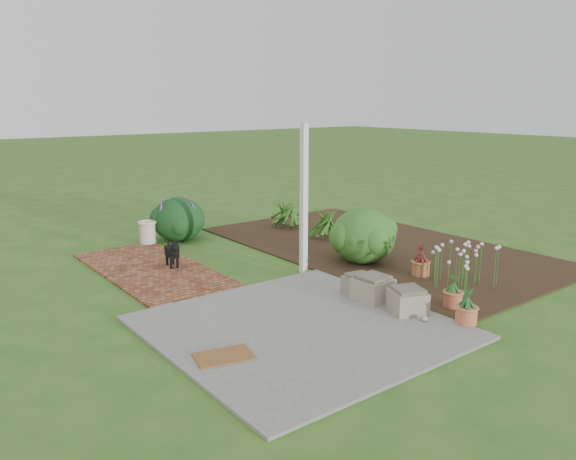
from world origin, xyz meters
TOP-DOWN VIEW (x-y plane):
  - ground at (0.00, 0.00)m, footprint 80.00×80.00m
  - concrete_patio at (-1.25, -1.75)m, footprint 3.50×3.50m
  - brick_path at (-1.70, 1.75)m, footprint 1.60×3.50m
  - garden_bed at (2.50, 0.50)m, footprint 4.00×7.00m
  - veranda_post at (0.30, 0.10)m, footprint 0.10×0.10m
  - stone_trough_near at (0.21, -2.26)m, footprint 0.58×0.58m
  - stone_trough_mid at (0.18, -1.64)m, footprint 0.50×0.50m
  - stone_trough_far at (0.19, -1.37)m, footprint 0.46×0.46m
  - coir_doormat at (-2.49, -1.93)m, footprint 0.73×0.56m
  - black_dog at (-1.38, 1.61)m, footprint 0.22×0.54m
  - cream_ceramic_urn at (-1.02, 3.48)m, footprint 0.36×0.36m
  - evergreen_shrub at (1.51, -0.09)m, footprint 1.28×1.28m
  - agapanthus_clump_back at (2.10, 1.60)m, footprint 0.96×0.96m
  - agapanthus_clump_front at (2.12, 2.95)m, footprint 1.19×1.19m
  - pink_flower_patch at (1.76, -1.98)m, footprint 1.08×1.08m
  - terracotta_pot_bronze at (1.69, -1.26)m, footprint 0.30×0.30m
  - terracotta_pot_small_left at (0.90, -2.49)m, footprint 0.32×0.32m
  - terracotta_pot_small_right at (0.52, -2.98)m, footprint 0.32×0.32m
  - purple_flowering_bush at (-0.32, 3.49)m, footprint 1.38×1.38m

SIDE VIEW (x-z plane):
  - ground at x=0.00m, z-range 0.00..0.00m
  - garden_bed at x=2.50m, z-range 0.00..0.03m
  - concrete_patio at x=-1.25m, z-range 0.00..0.04m
  - brick_path at x=-1.70m, z-range 0.00..0.04m
  - coir_doormat at x=-2.49m, z-range 0.04..0.06m
  - terracotta_pot_small_left at x=0.90m, z-range 0.03..0.25m
  - terracotta_pot_small_right at x=0.52m, z-range 0.03..0.26m
  - terracotta_pot_bronze at x=1.69m, z-range 0.03..0.27m
  - stone_trough_far at x=0.19m, z-range 0.04..0.31m
  - stone_trough_near at x=0.21m, z-range 0.04..0.34m
  - stone_trough_mid at x=0.18m, z-range 0.04..0.36m
  - cream_ceramic_urn at x=-1.02m, z-range 0.04..0.47m
  - black_dog at x=-1.38m, z-range 0.08..0.55m
  - pink_flower_patch at x=1.76m, z-range 0.03..0.71m
  - agapanthus_clump_front at x=2.12m, z-range 0.03..0.87m
  - agapanthus_clump_back at x=2.10m, z-range 0.03..0.89m
  - purple_flowering_bush at x=-0.32m, z-range 0.00..0.92m
  - evergreen_shrub at x=1.51m, z-range 0.03..1.01m
  - veranda_post at x=0.30m, z-range 0.00..2.50m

